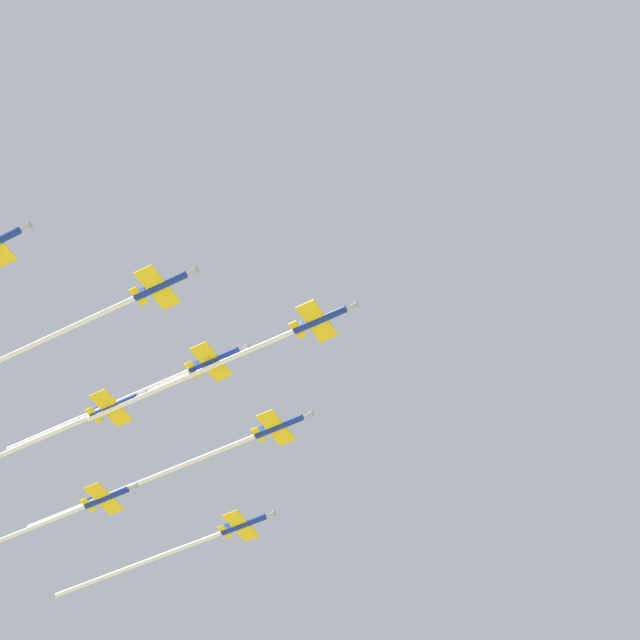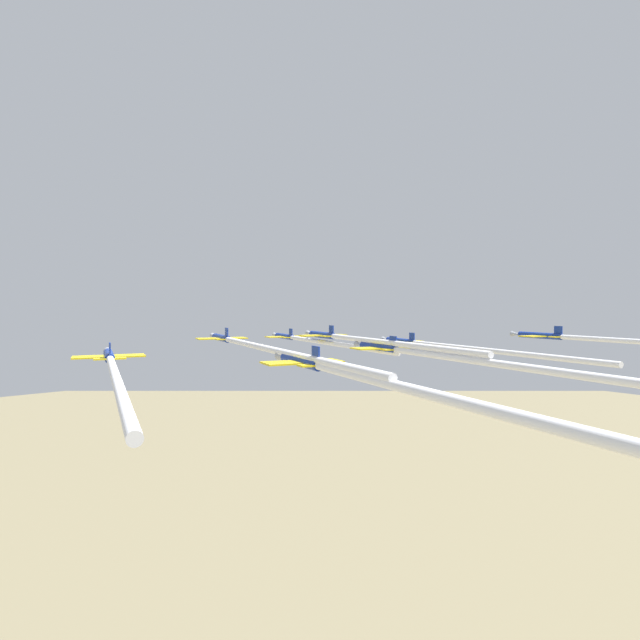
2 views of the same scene
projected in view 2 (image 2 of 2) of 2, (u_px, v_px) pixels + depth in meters
jet_lead at (308, 340)px, 106.65m from camera, size 55.05×18.29×2.66m
jet_port_inner at (250, 345)px, 76.47m from camera, size 64.54×20.91×2.66m
jet_starboard_inner at (445, 346)px, 96.22m from camera, size 56.23×18.62×2.66m
jet_port_outer at (355, 339)px, 87.72m from camera, size 52.56×17.60×2.66m
jet_starboard_outer at (112, 367)px, 55.02m from camera, size 52.97×17.72×2.66m
jet_center_rear at (639, 342)px, 81.95m from camera, size 66.54×21.46×2.66m
jet_port_trail at (426, 354)px, 68.93m from camera, size 49.81×16.84×2.66m
jet_starboard_trail at (388, 384)px, 40.62m from camera, size 63.76×20.70×2.66m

